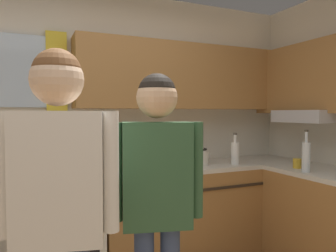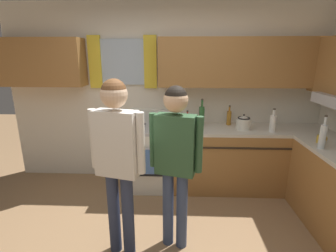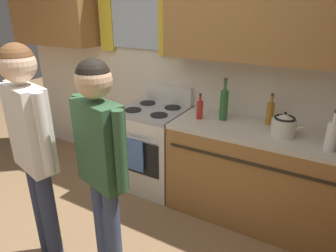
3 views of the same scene
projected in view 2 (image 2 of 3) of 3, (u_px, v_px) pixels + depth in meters
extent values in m
cube|color=silver|center=(164.00, 95.00, 3.76)|extent=(4.60, 0.10, 2.60)
cube|color=silver|center=(123.00, 62.00, 3.58)|extent=(0.61, 0.03, 0.63)
cube|color=yellow|center=(95.00, 62.00, 3.59)|extent=(0.18, 0.04, 0.73)
cube|color=yellow|center=(150.00, 62.00, 3.56)|extent=(0.18, 0.04, 0.73)
cube|color=#9E6B38|center=(41.00, 62.00, 3.49)|extent=(1.19, 0.32, 0.65)
cube|color=#9E6B38|center=(246.00, 63.00, 3.38)|extent=(2.35, 0.32, 0.65)
cube|color=#9E6B38|center=(248.00, 160.00, 3.60)|extent=(2.15, 0.62, 0.86)
cube|color=beige|center=(250.00, 130.00, 3.47)|extent=(2.15, 0.62, 0.04)
cube|color=#2D2319|center=(256.00, 149.00, 3.21)|extent=(2.03, 0.01, 0.02)
cube|color=silver|center=(150.00, 158.00, 3.65)|extent=(0.63, 0.62, 0.86)
cube|color=black|center=(147.00, 164.00, 3.34)|extent=(0.51, 0.01, 0.36)
cylinder|color=#ADADB2|center=(147.00, 149.00, 3.25)|extent=(0.51, 0.02, 0.02)
cube|color=#ADADB2|center=(149.00, 128.00, 3.53)|extent=(0.63, 0.62, 0.04)
cube|color=silver|center=(151.00, 116.00, 3.76)|extent=(0.63, 0.08, 0.20)
cylinder|color=black|center=(137.00, 129.00, 3.40)|extent=(0.17, 0.17, 0.01)
cylinder|color=black|center=(160.00, 130.00, 3.39)|extent=(0.17, 0.17, 0.01)
cylinder|color=black|center=(140.00, 124.00, 3.66)|extent=(0.17, 0.17, 0.01)
cylinder|color=black|center=(161.00, 124.00, 3.65)|extent=(0.17, 0.17, 0.01)
cube|color=#4C72B7|center=(147.00, 162.00, 3.29)|extent=(0.20, 0.02, 0.34)
cylinder|color=#B27223|center=(229.00, 118.00, 3.61)|extent=(0.06, 0.06, 0.20)
cylinder|color=#B27223|center=(230.00, 109.00, 3.58)|extent=(0.02, 0.02, 0.07)
cylinder|color=#3F382D|center=(230.00, 106.00, 3.56)|extent=(0.03, 0.03, 0.02)
cylinder|color=red|center=(187.00, 122.00, 3.47)|extent=(0.06, 0.06, 0.17)
cylinder|color=red|center=(187.00, 114.00, 3.44)|extent=(0.02, 0.02, 0.06)
cylinder|color=#3F382D|center=(188.00, 111.00, 3.43)|extent=(0.03, 0.03, 0.02)
cylinder|color=silver|center=(323.00, 137.00, 2.69)|extent=(0.07, 0.07, 0.26)
cylinder|color=silver|center=(325.00, 121.00, 2.64)|extent=(0.03, 0.03, 0.09)
cylinder|color=#3F382D|center=(326.00, 116.00, 2.62)|extent=(0.03, 0.03, 0.02)
cylinder|color=white|center=(273.00, 124.00, 3.28)|extent=(0.08, 0.08, 0.22)
cylinder|color=white|center=(274.00, 113.00, 3.24)|extent=(0.03, 0.03, 0.08)
cylinder|color=#3F382D|center=(274.00, 109.00, 3.23)|extent=(0.03, 0.03, 0.02)
cylinder|color=#2D6633|center=(202.00, 117.00, 3.53)|extent=(0.08, 0.08, 0.28)
cylinder|color=#2D6633|center=(202.00, 103.00, 3.48)|extent=(0.03, 0.03, 0.10)
cylinder|color=#3F382D|center=(202.00, 99.00, 3.46)|extent=(0.03, 0.03, 0.02)
cylinder|color=gold|center=(320.00, 139.00, 2.88)|extent=(0.08, 0.08, 0.09)
torus|color=gold|center=(325.00, 139.00, 2.87)|extent=(0.06, 0.01, 0.06)
cylinder|color=silver|center=(243.00, 124.00, 3.42)|extent=(0.20, 0.20, 0.14)
cone|color=silver|center=(244.00, 117.00, 3.39)|extent=(0.18, 0.18, 0.05)
sphere|color=black|center=(244.00, 115.00, 3.38)|extent=(0.02, 0.02, 0.02)
cone|color=silver|center=(253.00, 122.00, 3.40)|extent=(0.09, 0.04, 0.07)
torus|color=black|center=(244.00, 118.00, 3.39)|extent=(0.17, 0.17, 0.02)
cylinder|color=#2D3856|center=(128.00, 216.00, 2.36)|extent=(0.11, 0.11, 0.83)
cylinder|color=#2D3856|center=(114.00, 213.00, 2.40)|extent=(0.11, 0.11, 0.83)
cube|color=white|center=(117.00, 144.00, 2.19)|extent=(0.41, 0.25, 0.59)
cylinder|color=white|center=(141.00, 144.00, 2.12)|extent=(0.07, 0.07, 0.54)
cylinder|color=white|center=(94.00, 139.00, 2.24)|extent=(0.07, 0.07, 0.54)
sphere|color=beige|center=(114.00, 95.00, 2.07)|extent=(0.23, 0.23, 0.23)
sphere|color=brown|center=(114.00, 91.00, 2.06)|extent=(0.21, 0.21, 0.21)
cylinder|color=#38476B|center=(182.00, 211.00, 2.46)|extent=(0.11, 0.11, 0.80)
cylinder|color=#38476B|center=(168.00, 208.00, 2.50)|extent=(0.11, 0.11, 0.80)
cube|color=#335938|center=(175.00, 145.00, 2.29)|extent=(0.39, 0.25, 0.57)
cylinder|color=#335938|center=(199.00, 145.00, 2.22)|extent=(0.07, 0.07, 0.52)
cylinder|color=#335938|center=(153.00, 140.00, 2.35)|extent=(0.07, 0.07, 0.52)
sphere|color=#DBAD84|center=(176.00, 100.00, 2.18)|extent=(0.22, 0.22, 0.22)
sphere|color=black|center=(176.00, 97.00, 2.17)|extent=(0.20, 0.20, 0.20)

